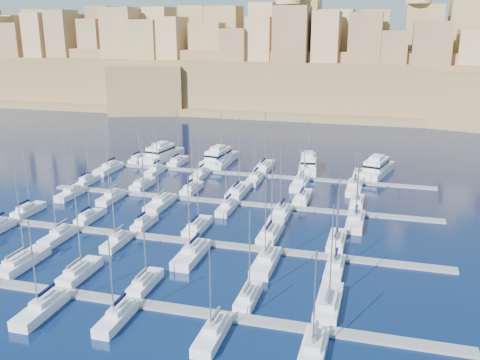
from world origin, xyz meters
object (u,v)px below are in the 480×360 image
(sailboat_2, at_px, (80,272))
(sailboat_4, at_px, (248,297))
(motor_yacht_b, at_px, (219,157))
(motor_yacht_a, at_px, (162,153))
(motor_yacht_c, at_px, (308,164))
(motor_yacht_d, at_px, (377,168))

(sailboat_2, distance_m, sailboat_4, 26.14)
(sailboat_4, relative_size, motor_yacht_b, 0.81)
(sailboat_4, xyz_separation_m, motor_yacht_b, (-26.78, 70.27, 1.00))
(motor_yacht_a, distance_m, motor_yacht_c, 40.90)
(sailboat_4, distance_m, motor_yacht_c, 69.63)
(motor_yacht_a, relative_size, motor_yacht_c, 1.12)
(sailboat_2, bearing_deg, motor_yacht_a, 103.93)
(sailboat_2, xyz_separation_m, motor_yacht_a, (-17.32, 69.82, 0.98))
(motor_yacht_b, xyz_separation_m, motor_yacht_d, (41.30, 0.12, 0.00))
(sailboat_2, height_order, motor_yacht_c, sailboat_2)
(motor_yacht_d, bearing_deg, motor_yacht_a, -179.97)
(motor_yacht_c, bearing_deg, motor_yacht_b, 178.35)
(sailboat_2, xyz_separation_m, motor_yacht_b, (-0.64, 69.73, 0.98))
(motor_yacht_a, height_order, motor_yacht_d, same)
(motor_yacht_b, relative_size, motor_yacht_c, 1.10)
(motor_yacht_c, height_order, motor_yacht_d, same)
(sailboat_2, xyz_separation_m, motor_yacht_c, (23.58, 69.03, 0.98))
(motor_yacht_c, bearing_deg, sailboat_4, -87.89)
(sailboat_2, bearing_deg, sailboat_4, -1.19)
(motor_yacht_c, bearing_deg, sailboat_2, -108.86)
(motor_yacht_c, distance_m, motor_yacht_d, 17.10)
(sailboat_4, distance_m, motor_yacht_b, 75.21)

